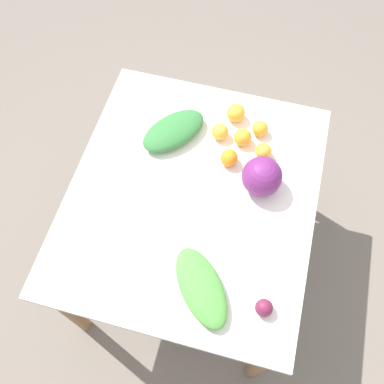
% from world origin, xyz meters
% --- Properties ---
extents(ground_plane, '(8.00, 8.00, 0.00)m').
position_xyz_m(ground_plane, '(0.00, 0.00, 0.00)').
color(ground_plane, '#70665B').
extents(dining_table, '(1.15, 1.01, 0.77)m').
position_xyz_m(dining_table, '(0.00, 0.00, 0.66)').
color(dining_table, silver).
rests_on(dining_table, ground_plane).
extents(cabbage_purple, '(0.16, 0.16, 0.16)m').
position_xyz_m(cabbage_purple, '(0.11, -0.26, 0.85)').
color(cabbage_purple, '#6B2366').
rests_on(cabbage_purple, dining_table).
extents(greens_bunch_chard, '(0.34, 0.32, 0.07)m').
position_xyz_m(greens_bunch_chard, '(0.26, 0.15, 0.80)').
color(greens_bunch_chard, '#337538').
rests_on(greens_bunch_chard, dining_table).
extents(greens_bunch_kale, '(0.35, 0.32, 0.06)m').
position_xyz_m(greens_bunch_kale, '(-0.37, -0.13, 0.80)').
color(greens_bunch_kale, '#4C933D').
rests_on(greens_bunch_kale, dining_table).
extents(beet_root, '(0.06, 0.06, 0.06)m').
position_xyz_m(beet_root, '(-0.39, -0.37, 0.80)').
color(beet_root, maroon).
rests_on(beet_root, dining_table).
extents(orange_0, '(0.08, 0.08, 0.08)m').
position_xyz_m(orange_0, '(0.42, -0.09, 0.81)').
color(orange_0, '#F9A833').
rests_on(orange_0, dining_table).
extents(orange_1, '(0.07, 0.07, 0.07)m').
position_xyz_m(orange_1, '(0.37, -0.21, 0.80)').
color(orange_1, orange).
rests_on(orange_1, dining_table).
extents(orange_2, '(0.07, 0.07, 0.07)m').
position_xyz_m(orange_2, '(0.19, -0.11, 0.80)').
color(orange_2, orange).
rests_on(orange_2, dining_table).
extents(orange_3, '(0.08, 0.08, 0.08)m').
position_xyz_m(orange_3, '(0.30, -0.15, 0.80)').
color(orange_3, orange).
rests_on(orange_3, dining_table).
extents(orange_4, '(0.07, 0.07, 0.07)m').
position_xyz_m(orange_4, '(0.31, -0.04, 0.80)').
color(orange_4, '#F9A833').
rests_on(orange_4, dining_table).
extents(orange_5, '(0.07, 0.07, 0.07)m').
position_xyz_m(orange_5, '(0.26, -0.24, 0.80)').
color(orange_5, '#F9A833').
rests_on(orange_5, dining_table).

